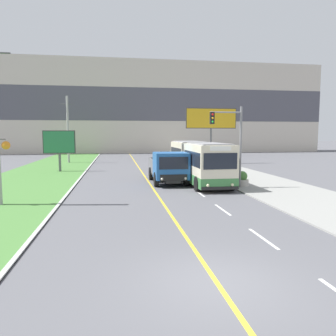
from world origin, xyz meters
TOP-DOWN VIEW (x-y plane):
  - ground_plane at (0.00, 0.00)m, footprint 300.00×300.00m
  - lane_marking_centre at (0.29, 1.06)m, footprint 2.88×140.00m
  - apartment_block_background at (0.00, 60.32)m, footprint 80.00×8.04m
  - city_bus at (3.96, 17.67)m, footprint 2.64×11.57m
  - dump_truck at (1.43, 16.53)m, footprint 2.51×6.32m
  - car_distant at (4.19, 35.06)m, footprint 1.80×4.30m
  - utility_pole_far at (-8.72, 36.94)m, footprint 1.80×0.28m
  - traffic_light_mast at (5.34, 13.84)m, footprint 2.28×0.32m
  - billboard_large at (9.53, 33.00)m, footprint 6.58×0.24m
  - billboard_small at (-8.18, 26.68)m, footprint 3.16×0.24m
  - planter_round_near at (6.46, 14.52)m, footprint 0.90×0.90m
  - planter_round_second at (6.25, 18.36)m, footprint 1.02×1.02m
  - planter_round_third at (6.33, 22.20)m, footprint 0.91×0.91m
  - planter_round_far at (6.32, 26.03)m, footprint 0.89×0.89m

SIDE VIEW (x-z plane):
  - ground_plane at x=0.00m, z-range 0.00..0.00m
  - lane_marking_centre at x=0.29m, z-range 0.00..0.01m
  - planter_round_near at x=6.46m, z-range 0.02..1.07m
  - planter_round_far at x=6.32m, z-range 0.02..1.12m
  - planter_round_third at x=6.33m, z-range 0.01..1.13m
  - planter_round_second at x=6.25m, z-range 0.01..1.19m
  - car_distant at x=4.19m, z-range -0.04..1.41m
  - dump_truck at x=1.43m, z-range 0.03..2.48m
  - city_bus at x=3.96m, z-range 0.02..3.18m
  - billboard_small at x=-8.18m, z-range 0.78..4.93m
  - traffic_light_mast at x=5.34m, z-range 0.78..6.45m
  - utility_pole_far at x=-8.72m, z-range 0.05..8.77m
  - billboard_large at x=9.53m, z-range 2.01..9.08m
  - apartment_block_background at x=0.00m, z-range 0.00..18.12m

